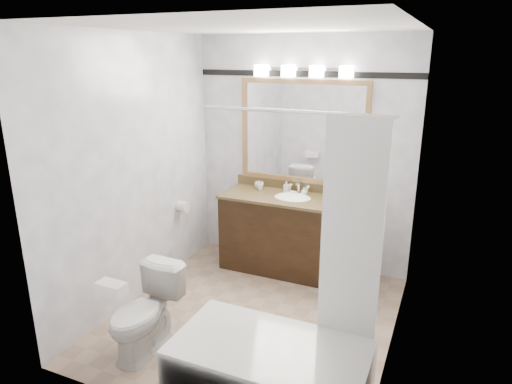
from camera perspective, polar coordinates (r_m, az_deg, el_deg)
room at (r=3.80m, az=-0.34°, el=0.82°), size 2.42×2.62×2.52m
vanity at (r=4.96m, az=4.50°, el=-5.14°), size 1.53×0.58×0.97m
mirror at (r=4.91m, az=5.82°, el=7.46°), size 1.40×0.04×1.10m
vanity_light_bar at (r=4.80m, az=5.85°, el=14.84°), size 1.02×0.14×0.12m
accent_stripe at (r=4.86m, az=6.08°, el=14.47°), size 2.40×0.01×0.06m
bathtub at (r=3.30m, az=2.26°, el=-20.92°), size 1.30×0.75×1.96m
tp_roll at (r=5.05m, az=-9.10°, el=-1.79°), size 0.11×0.12×0.12m
toilet at (r=3.83m, az=-13.77°, el=-14.45°), size 0.40×0.68×0.68m
tissue_box at (r=3.43m, az=-17.62°, el=-11.40°), size 0.21×0.12×0.09m
coffee_maker at (r=4.71m, az=10.36°, el=0.91°), size 0.18×0.22×0.34m
cup_left at (r=5.10m, az=0.38°, el=0.86°), size 0.11×0.11×0.08m
cup_right at (r=5.06m, az=0.52°, el=0.65°), size 0.08×0.08×0.07m
soap_bottle_a at (r=5.00m, az=3.82°, el=0.70°), size 0.05×0.05×0.11m
soap_bottle_b at (r=4.90m, az=6.03°, el=0.12°), size 0.08×0.08×0.08m
soap_bar at (r=4.94m, az=4.62°, el=-0.08°), size 0.09×0.07×0.02m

